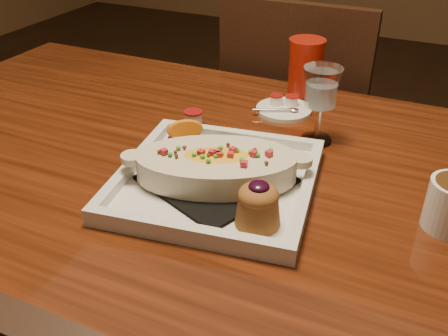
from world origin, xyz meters
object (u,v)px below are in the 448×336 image
at_px(chair_far, 299,136).
at_px(saucer, 283,108).
at_px(plate, 218,173).
at_px(goblet, 321,92).
at_px(red_tumbler, 305,69).
at_px(table, 204,210).

relative_size(chair_far, saucer, 7.68).
xyz_separation_m(plate, saucer, (-0.00, 0.33, -0.02)).
bearing_deg(goblet, plate, -113.99).
distance_m(plate, red_tumbler, 0.43).
xyz_separation_m(table, goblet, (0.16, 0.18, 0.20)).
relative_size(chair_far, plate, 2.57).
xyz_separation_m(plate, goblet, (0.10, 0.23, 0.07)).
bearing_deg(red_tumbler, chair_far, 105.42).
bearing_deg(chair_far, plate, 94.62).
height_order(plate, saucer, plate).
xyz_separation_m(table, plate, (0.06, -0.05, 0.13)).
bearing_deg(red_tumbler, plate, -92.00).
height_order(chair_far, goblet, chair_far).
relative_size(saucer, red_tumbler, 0.89).
bearing_deg(saucer, red_tumbler, 79.79).
bearing_deg(chair_far, saucer, 98.71).
bearing_deg(table, saucer, 79.34).
height_order(table, chair_far, chair_far).
xyz_separation_m(chair_far, saucer, (0.05, -0.35, 0.25)).
height_order(chair_far, red_tumbler, chair_far).
bearing_deg(saucer, goblet, -45.17).
distance_m(plate, goblet, 0.26).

